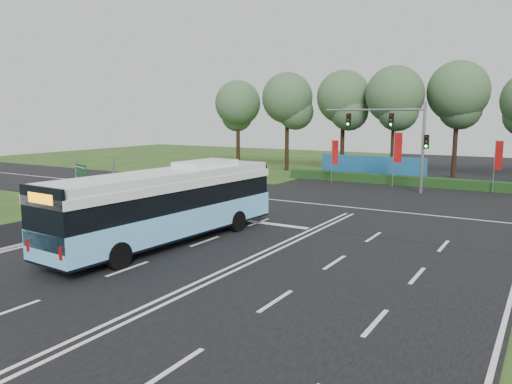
# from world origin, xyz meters

# --- Properties ---
(ground) EXTENTS (120.00, 120.00, 0.00)m
(ground) POSITION_xyz_m (0.00, 0.00, 0.00)
(ground) COLOR #294717
(ground) RESTS_ON ground
(road_main) EXTENTS (20.00, 120.00, 0.04)m
(road_main) POSITION_xyz_m (0.00, 0.00, 0.02)
(road_main) COLOR black
(road_main) RESTS_ON ground
(road_cross) EXTENTS (120.00, 14.00, 0.05)m
(road_cross) POSITION_xyz_m (0.00, 12.00, 0.03)
(road_cross) COLOR black
(road_cross) RESTS_ON ground
(bike_path) EXTENTS (5.00, 18.00, 0.06)m
(bike_path) POSITION_xyz_m (-12.50, -3.00, 0.03)
(bike_path) COLOR black
(bike_path) RESTS_ON ground
(kerb_strip) EXTENTS (0.25, 18.00, 0.12)m
(kerb_strip) POSITION_xyz_m (-10.10, -3.00, 0.06)
(kerb_strip) COLOR gray
(kerb_strip) RESTS_ON ground
(city_bus) EXTENTS (3.47, 13.05, 3.71)m
(city_bus) POSITION_xyz_m (-4.63, -0.98, 1.87)
(city_bus) COLOR #6EC4FF
(city_bus) RESTS_ON ground
(pedestrian_signal) EXTENTS (0.35, 0.43, 3.75)m
(pedestrian_signal) POSITION_xyz_m (-10.20, 0.84, 2.05)
(pedestrian_signal) COLOR gray
(pedestrian_signal) RESTS_ON ground
(street_sign) EXTENTS (1.47, 0.62, 3.99)m
(street_sign) POSITION_xyz_m (-10.97, -0.84, 2.52)
(street_sign) COLOR gray
(street_sign) RESTS_ON ground
(banner_flag_left) EXTENTS (0.56, 0.17, 3.89)m
(banner_flag_left) POSITION_xyz_m (-5.96, 22.45, 2.56)
(banner_flag_left) COLOR gray
(banner_flag_left) RESTS_ON ground
(banner_flag_mid) EXTENTS (0.65, 0.28, 4.65)m
(banner_flag_mid) POSITION_xyz_m (-0.71, 23.22, 3.03)
(banner_flag_mid) COLOR gray
(banner_flag_mid) RESTS_ON ground
(banner_flag_right) EXTENTS (0.59, 0.23, 4.14)m
(banner_flag_right) POSITION_xyz_m (6.90, 23.65, 2.72)
(banner_flag_right) COLOR gray
(banner_flag_right) RESTS_ON ground
(traffic_light_gantry) EXTENTS (8.41, 0.28, 7.00)m
(traffic_light_gantry) POSITION_xyz_m (0.21, 20.50, 4.66)
(traffic_light_gantry) COLOR gray
(traffic_light_gantry) RESTS_ON ground
(hedge) EXTENTS (22.00, 1.20, 0.80)m
(hedge) POSITION_xyz_m (0.00, 24.50, 0.40)
(hedge) COLOR #143714
(hedge) RESTS_ON ground
(blue_hoarding) EXTENTS (10.00, 0.30, 2.20)m
(blue_hoarding) POSITION_xyz_m (-4.00, 27.00, 1.10)
(blue_hoarding) COLOR #1A5990
(blue_hoarding) RESTS_ON ground
(eucalyptus_row) EXTENTS (52.23, 8.44, 12.86)m
(eucalyptus_row) POSITION_xyz_m (5.47, 30.94, 8.32)
(eucalyptus_row) COLOR black
(eucalyptus_row) RESTS_ON ground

